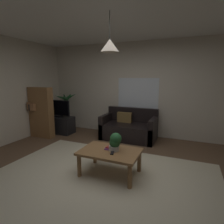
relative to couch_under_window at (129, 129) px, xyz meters
The scene contains 16 objects.
floor 2.02m from the couch_under_window, 84.03° to the right, with size 5.78×4.90×0.02m, color brown.
rug 2.21m from the couch_under_window, 84.57° to the right, with size 3.76×2.69×0.01m, color beige.
wall_back 1.18m from the couch_under_window, 67.21° to the left, with size 5.90×0.06×2.65m, color beige.
ceiling 3.11m from the couch_under_window, 84.03° to the right, with size 5.78×4.90×0.02m, color white.
window_pane 1.02m from the couch_under_window, 77.81° to the left, with size 1.17×0.01×0.94m, color white.
couch_under_window is the anchor object (origin of this frame).
coffee_table 1.97m from the couch_under_window, 81.76° to the right, with size 1.01×0.68×0.43m.
book_on_table_0 1.92m from the couch_under_window, 82.61° to the right, with size 0.15×0.11×0.02m, color #72387F.
book_on_table_1 1.91m from the couch_under_window, 82.29° to the right, with size 0.13×0.09×0.02m, color #B22D2D.
remote_on_table_0 2.07m from the couch_under_window, 79.92° to the right, with size 0.05×0.16×0.02m, color black.
potted_plant_on_table 1.97m from the couch_under_window, 79.33° to the right, with size 0.22×0.20×0.31m.
tv_stand 2.15m from the couch_under_window, behind, with size 0.90×0.44×0.50m, color black.
tv 2.21m from the couch_under_window, behind, with size 0.81×0.16×0.50m.
potted_palm_corner 2.26m from the couch_under_window, behind, with size 0.77×0.76×1.22m.
bookshelf_corner 2.49m from the couch_under_window, 161.05° to the right, with size 0.70×0.31×1.40m.
pendant_lamp 2.72m from the couch_under_window, 81.76° to the right, with size 0.29×0.29×0.60m.
Camera 1 is at (1.27, -2.70, 1.65)m, focal length 29.62 mm.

